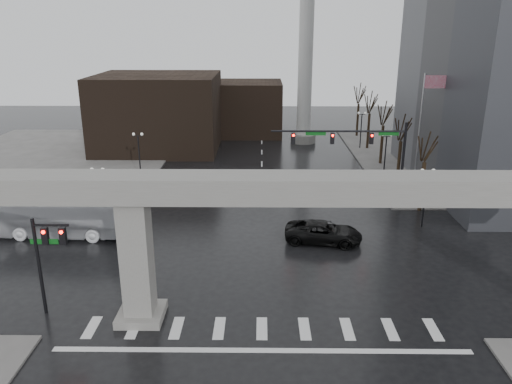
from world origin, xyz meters
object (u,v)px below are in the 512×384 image
(signal_mast_arm, at_px, (362,146))
(pickup_truck, at_px, (324,232))
(city_bus, at_px, (56,214))
(far_car, at_px, (215,177))

(signal_mast_arm, height_order, pickup_truck, signal_mast_arm)
(city_bus, height_order, far_car, city_bus)
(signal_mast_arm, distance_m, city_bus, 26.70)
(signal_mast_arm, relative_size, far_car, 3.19)
(pickup_truck, relative_size, far_car, 1.57)
(signal_mast_arm, relative_size, city_bus, 0.95)
(signal_mast_arm, bearing_deg, pickup_truck, -117.57)
(pickup_truck, distance_m, city_bus, 21.38)
(pickup_truck, relative_size, city_bus, 0.47)
(pickup_truck, height_order, city_bus, city_bus)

